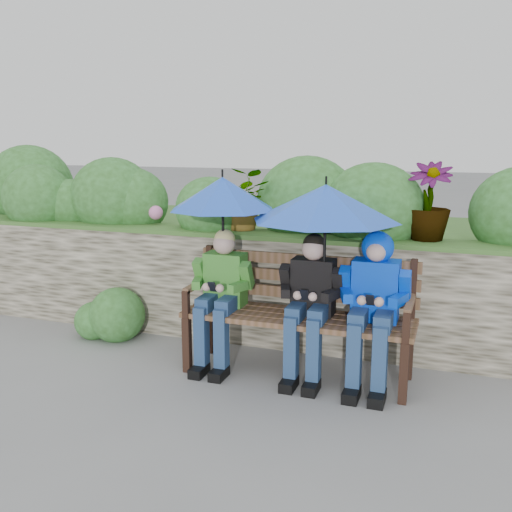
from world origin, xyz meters
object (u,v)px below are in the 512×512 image
(boy_middle, at_px, (310,299))
(umbrella_right, at_px, (326,203))
(umbrella_left, at_px, (223,194))
(boy_left, at_px, (221,290))
(boy_right, at_px, (374,296))
(park_bench, at_px, (300,307))

(boy_middle, bearing_deg, umbrella_right, 15.32)
(boy_middle, bearing_deg, umbrella_left, 175.35)
(umbrella_left, bearing_deg, boy_left, -89.32)
(boy_right, bearing_deg, umbrella_left, 177.59)
(boy_right, bearing_deg, umbrella_right, 177.41)
(boy_left, bearing_deg, umbrella_left, 90.68)
(boy_left, relative_size, boy_right, 0.96)
(umbrella_left, height_order, umbrella_right, umbrella_left)
(park_bench, xyz_separation_m, umbrella_right, (0.20, -0.06, 0.85))
(umbrella_right, bearing_deg, boy_right, -2.59)
(umbrella_right, bearing_deg, umbrella_left, 177.67)
(boy_middle, relative_size, umbrella_right, 1.01)
(park_bench, distance_m, boy_left, 0.66)
(park_bench, bearing_deg, umbrella_left, -177.74)
(boy_right, bearing_deg, boy_middle, -178.92)
(park_bench, height_order, umbrella_right, umbrella_right)
(boy_right, distance_m, umbrella_right, 0.79)
(park_bench, height_order, boy_middle, boy_middle)
(boy_left, height_order, umbrella_right, umbrella_right)
(umbrella_left, bearing_deg, boy_middle, -4.65)
(boy_left, relative_size, boy_middle, 0.99)
(boy_left, distance_m, umbrella_right, 1.13)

